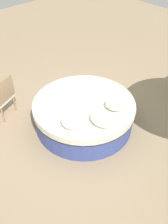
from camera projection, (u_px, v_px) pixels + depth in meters
name	position (u px, v px, depth m)	size (l,w,h in m)	color
ground_plane	(84.00, 125.00, 5.68)	(16.00, 16.00, 0.00)	#9E8466
round_bed	(84.00, 114.00, 5.47)	(2.15, 2.15, 0.61)	#38478C
throw_pillow_0	(72.00, 121.00, 4.72)	(0.40, 0.39, 0.17)	white
throw_pillow_1	(102.00, 119.00, 4.77)	(0.50, 0.38, 0.17)	beige
throw_pillow_2	(115.00, 104.00, 5.12)	(0.40, 0.40, 0.16)	beige
patio_chair	(2.00, 95.00, 5.57)	(0.66, 0.67, 0.98)	#997A56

